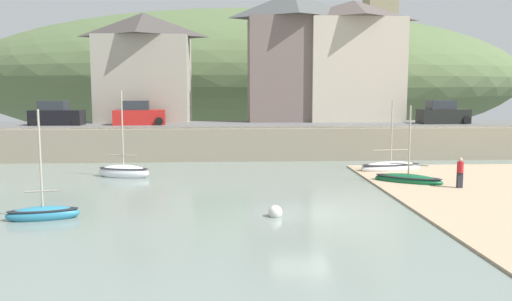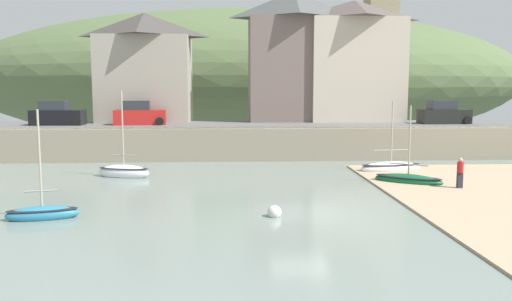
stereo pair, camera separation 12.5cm
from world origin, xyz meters
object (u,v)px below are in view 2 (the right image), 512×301
(fishing_boat_green, at_px, (391,167))
(parked_car_end_of_row, at_px, (444,114))
(parked_car_near_slipway, at_px, (57,115))
(person_near_water, at_px, (460,171))
(sailboat_blue_trim, at_px, (408,180))
(sailboat_white_hull, at_px, (42,213))
(waterfront_building_left, at_px, (145,67))
(mooring_buoy, at_px, (274,212))
(waterfront_building_right, at_px, (354,60))
(sailboat_tall_mast, at_px, (124,172))
(parked_car_by_wall, at_px, (139,115))
(church_with_spire, at_px, (380,33))
(waterfront_building_centre, at_px, (294,56))

(fishing_boat_green, distance_m, parked_car_end_of_row, 12.74)
(fishing_boat_green, relative_size, parked_car_near_slipway, 1.15)
(person_near_water, bearing_deg, parked_car_near_slipway, 148.38)
(sailboat_blue_trim, bearing_deg, sailboat_white_hull, -124.69)
(person_near_water, bearing_deg, waterfront_building_left, 133.72)
(mooring_buoy, bearing_deg, waterfront_building_right, 70.11)
(waterfront_building_right, relative_size, sailboat_tall_mast, 1.97)
(parked_car_end_of_row, xyz_separation_m, mooring_buoy, (-15.95, -21.33, -3.02))
(sailboat_white_hull, bearing_deg, parked_car_near_slipway, 94.02)
(waterfront_building_left, bearing_deg, parked_car_near_slipway, -144.87)
(waterfront_building_right, height_order, parked_car_by_wall, waterfront_building_right)
(sailboat_blue_trim, bearing_deg, sailboat_tall_mast, -157.12)
(parked_car_near_slipway, relative_size, person_near_water, 2.56)
(waterfront_building_left, xyz_separation_m, sailboat_white_hull, (-0.36, -25.74, -6.96))
(waterfront_building_right, relative_size, church_with_spire, 0.66)
(church_with_spire, height_order, sailboat_white_hull, church_with_spire)
(waterfront_building_centre, height_order, sailboat_white_hull, waterfront_building_centre)
(parked_car_by_wall, distance_m, parked_car_end_of_row, 25.09)
(person_near_water, bearing_deg, waterfront_building_right, 92.77)
(waterfront_building_left, height_order, church_with_spire, church_with_spire)
(church_with_spire, height_order, parked_car_end_of_row, church_with_spire)
(waterfront_building_right, bearing_deg, parked_car_near_slipway, -169.81)
(parked_car_end_of_row, bearing_deg, sailboat_white_hull, -144.41)
(waterfront_building_centre, relative_size, mooring_buoy, 19.01)
(sailboat_white_hull, height_order, fishing_boat_green, fishing_boat_green)
(waterfront_building_left, height_order, sailboat_tall_mast, waterfront_building_left)
(parked_car_near_slipway, height_order, parked_car_end_of_row, same)
(waterfront_building_centre, bearing_deg, sailboat_white_hull, -117.81)
(sailboat_blue_trim, xyz_separation_m, sailboat_white_hull, (-17.85, -7.08, 0.01))
(parked_car_by_wall, xyz_separation_m, parked_car_end_of_row, (25.09, 0.00, 0.00))
(sailboat_tall_mast, height_order, fishing_boat_green, sailboat_tall_mast)
(mooring_buoy, bearing_deg, sailboat_blue_trim, 41.14)
(sailboat_white_hull, xyz_separation_m, fishing_boat_green, (18.16, 11.31, 0.03))
(sailboat_tall_mast, relative_size, parked_car_end_of_row, 1.29)
(sailboat_white_hull, bearing_deg, sailboat_blue_trim, 9.77)
(parked_car_end_of_row, height_order, person_near_water, parked_car_end_of_row)
(waterfront_building_left, bearing_deg, parked_car_end_of_row, -10.11)
(fishing_boat_green, bearing_deg, parked_car_by_wall, 141.19)
(waterfront_building_left, distance_m, waterfront_building_centre, 13.26)
(waterfront_building_left, xyz_separation_m, sailboat_blue_trim, (17.49, -18.66, -6.97))
(sailboat_blue_trim, xyz_separation_m, parked_car_near_slipway, (-23.89, 14.16, 2.96))
(waterfront_building_right, xyz_separation_m, sailboat_blue_trim, (-1.14, -18.66, -7.57))
(fishing_boat_green, distance_m, parked_car_by_wall, 20.47)
(sailboat_blue_trim, distance_m, fishing_boat_green, 4.24)
(church_with_spire, height_order, sailboat_tall_mast, church_with_spire)
(fishing_boat_green, bearing_deg, waterfront_building_left, 131.52)
(sailboat_white_hull, bearing_deg, parked_car_by_wall, 76.78)
(parked_car_near_slipway, height_order, person_near_water, parked_car_near_slipway)
(sailboat_white_hull, relative_size, mooring_buoy, 7.80)
(parked_car_near_slipway, bearing_deg, church_with_spire, 18.14)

